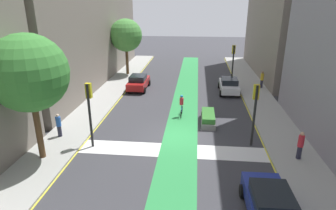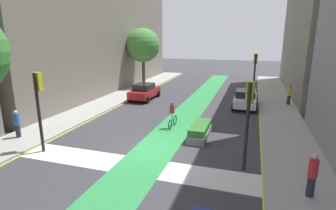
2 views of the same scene
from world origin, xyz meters
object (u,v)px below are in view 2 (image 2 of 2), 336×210
at_px(traffic_signal_near_left, 39,97).
at_px(pedestrian_sidewalk_right_a, 289,94).
at_px(pedestrian_sidewalk_right_b, 312,175).
at_px(traffic_signal_far_right, 255,68).
at_px(street_tree_far, 143,45).
at_px(car_red_left_far, 144,91).
at_px(traffic_signal_near_right, 248,109).
at_px(median_planter, 200,131).
at_px(car_white_right_far, 245,99).
at_px(pedestrian_sidewalk_left_a, 17,124).
at_px(cyclist_in_lane, 172,114).

bearing_deg(traffic_signal_near_left, pedestrian_sidewalk_right_a, 46.46).
height_order(traffic_signal_near_left, pedestrian_sidewalk_right_b, traffic_signal_near_left).
bearing_deg(traffic_signal_near_left, traffic_signal_far_right, 55.96).
relative_size(pedestrian_sidewalk_right_b, street_tree_far, 0.25).
xyz_separation_m(pedestrian_sidewalk_right_a, pedestrian_sidewalk_right_b, (-0.82, -15.02, -0.02)).
xyz_separation_m(car_red_left_far, street_tree_far, (-2.64, 6.12, 4.19)).
relative_size(traffic_signal_near_right, median_planter, 1.39).
bearing_deg(median_planter, car_white_right_far, 73.76).
xyz_separation_m(traffic_signal_far_right, car_white_right_far, (-0.59, -3.06, -2.31)).
distance_m(pedestrian_sidewalk_right_a, pedestrian_sidewalk_right_b, 15.04).
distance_m(traffic_signal_near_right, median_planter, 4.94).
relative_size(traffic_signal_near_right, pedestrian_sidewalk_right_b, 2.38).
xyz_separation_m(traffic_signal_near_left, median_planter, (7.65, 4.48, -2.58)).
relative_size(car_red_left_far, pedestrian_sidewalk_left_a, 2.54).
height_order(traffic_signal_near_right, pedestrian_sidewalk_right_b, traffic_signal_near_right).
relative_size(traffic_signal_near_right, traffic_signal_far_right, 0.92).
bearing_deg(pedestrian_sidewalk_left_a, traffic_signal_near_left, -17.20).
bearing_deg(cyclist_in_lane, median_planter, -29.94).
height_order(pedestrian_sidewalk_right_b, street_tree_far, street_tree_far).
bearing_deg(traffic_signal_near_left, median_planter, 30.34).
bearing_deg(median_planter, pedestrian_sidewalk_right_a, 58.70).
height_order(traffic_signal_far_right, pedestrian_sidewalk_left_a, traffic_signal_far_right).
xyz_separation_m(traffic_signal_near_right, car_red_left_far, (-9.93, 11.72, -2.09)).
relative_size(car_white_right_far, pedestrian_sidewalk_right_b, 2.43).
bearing_deg(traffic_signal_near_right, car_red_left_far, 130.28).
relative_size(car_red_left_far, pedestrian_sidewalk_right_a, 2.37).
distance_m(car_white_right_far, pedestrian_sidewalk_right_a, 4.04).
height_order(traffic_signal_near_left, car_red_left_far, traffic_signal_near_left).
bearing_deg(street_tree_far, car_white_right_far, -27.54).
bearing_deg(car_white_right_far, pedestrian_sidewalk_right_a, 25.40).
distance_m(cyclist_in_lane, street_tree_far, 15.89).
bearing_deg(pedestrian_sidewalk_right_b, median_planter, 135.63).
bearing_deg(pedestrian_sidewalk_right_b, pedestrian_sidewalk_left_a, 174.69).
bearing_deg(car_white_right_far, car_red_left_far, 178.49).
bearing_deg(cyclist_in_lane, traffic_signal_near_left, -133.93).
height_order(car_red_left_far, cyclist_in_lane, cyclist_in_lane).
xyz_separation_m(traffic_signal_near_right, pedestrian_sidewalk_right_b, (2.46, -1.82, -1.86)).
distance_m(traffic_signal_near_left, pedestrian_sidewalk_left_a, 3.43).
xyz_separation_m(traffic_signal_near_right, cyclist_in_lane, (-4.89, 4.51, -1.92)).
bearing_deg(car_white_right_far, street_tree_far, 152.46).
height_order(traffic_signal_near_left, cyclist_in_lane, traffic_signal_near_left).
bearing_deg(car_red_left_far, car_white_right_far, -1.51).
bearing_deg(traffic_signal_far_right, pedestrian_sidewalk_right_b, -82.21).
relative_size(car_red_left_far, median_planter, 1.42).
relative_size(street_tree_far, median_planter, 2.32).
height_order(traffic_signal_far_right, car_white_right_far, traffic_signal_far_right).
relative_size(pedestrian_sidewalk_left_a, pedestrian_sidewalk_right_b, 0.96).
bearing_deg(traffic_signal_near_right, traffic_signal_near_left, -173.40).
distance_m(traffic_signal_near_right, cyclist_in_lane, 6.93).
relative_size(car_white_right_far, median_planter, 1.42).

